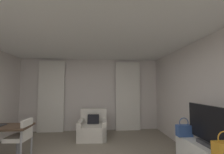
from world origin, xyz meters
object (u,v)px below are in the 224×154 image
object	(u,v)px
desk_chair	(20,143)
tv_flatscreen	(208,126)
armchair	(93,129)
handbag_primary	(184,130)

from	to	relation	value
desk_chair	tv_flatscreen	size ratio (longest dim) A/B	0.93
armchair	desk_chair	size ratio (longest dim) A/B	1.03
desk_chair	handbag_primary	size ratio (longest dim) A/B	2.39
armchair	handbag_primary	xyz separation A→B (m)	(1.90, -1.79, 0.41)
armchair	desk_chair	world-z (taller)	desk_chair
desk_chair	handbag_primary	bearing A→B (deg)	-6.88
tv_flatscreen	handbag_primary	world-z (taller)	tv_flatscreen
armchair	desk_chair	bearing A→B (deg)	-136.30
armchair	tv_flatscreen	distance (m)	3.11
armchair	tv_flatscreen	xyz separation A→B (m)	(2.04, -2.27, 0.61)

